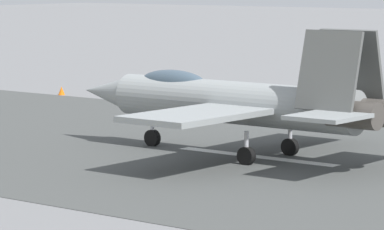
% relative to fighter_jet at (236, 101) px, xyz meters
% --- Properties ---
extents(ground_plane, '(400.00, 400.00, 0.00)m').
position_rel_fighter_jet_xyz_m(ground_plane, '(-0.97, -0.39, -2.39)').
color(ground_plane, slate).
extents(runway_strip, '(240.00, 26.00, 0.02)m').
position_rel_fighter_jet_xyz_m(runway_strip, '(-0.99, -0.39, -2.38)').
color(runway_strip, '#454746').
rests_on(runway_strip, ground).
extents(fighter_jet, '(16.24, 13.83, 5.59)m').
position_rel_fighter_jet_xyz_m(fighter_jet, '(0.00, 0.00, 0.00)').
color(fighter_jet, gray).
rests_on(fighter_jet, ground).
extents(marker_cone_mid, '(0.44, 0.44, 0.55)m').
position_rel_fighter_jet_xyz_m(marker_cone_mid, '(4.53, -13.75, -2.12)').
color(marker_cone_mid, orange).
rests_on(marker_cone_mid, ground).
extents(marker_cone_far, '(0.44, 0.44, 0.55)m').
position_rel_fighter_jet_xyz_m(marker_cone_far, '(24.06, -13.75, -2.12)').
color(marker_cone_far, orange).
rests_on(marker_cone_far, ground).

